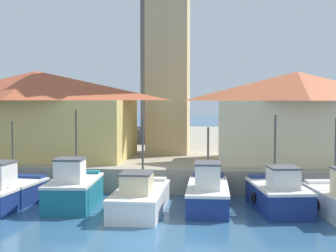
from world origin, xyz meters
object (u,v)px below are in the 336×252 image
(fishing_boat_mid_left, at_px, (74,189))
(warehouse_right, at_px, (297,116))
(clock_tower, at_px, (168,30))
(warehouse_left, at_px, (37,113))
(fishing_boat_right_inner, at_px, (278,194))
(fishing_boat_left_inner, at_px, (6,191))
(port_crane_near, at_px, (144,56))
(port_crane_far, at_px, (145,58))
(fishing_boat_center, at_px, (140,197))
(fishing_boat_mid_right, at_px, (208,192))
(dock_worker_near_tower, at_px, (81,149))

(fishing_boat_mid_left, distance_m, warehouse_right, 13.84)
(clock_tower, relative_size, warehouse_left, 1.44)
(fishing_boat_right_inner, bearing_deg, clock_tower, 119.58)
(clock_tower, bearing_deg, fishing_boat_left_inner, -118.93)
(warehouse_left, bearing_deg, warehouse_right, -1.36)
(port_crane_near, bearing_deg, fishing_boat_mid_left, -91.13)
(fishing_boat_mid_left, relative_size, port_crane_far, 0.23)
(fishing_boat_right_inner, bearing_deg, fishing_boat_mid_left, -178.19)
(clock_tower, bearing_deg, fishing_boat_mid_left, -105.95)
(fishing_boat_center, distance_m, fishing_boat_mid_right, 3.16)
(fishing_boat_left_inner, relative_size, port_crane_near, 0.24)
(fishing_boat_mid_left, bearing_deg, port_crane_near, 88.87)
(dock_worker_near_tower, bearing_deg, fishing_boat_right_inner, -25.20)
(fishing_boat_left_inner, height_order, fishing_boat_center, fishing_boat_center)
(warehouse_right, height_order, port_crane_near, port_crane_near)
(fishing_boat_mid_left, height_order, clock_tower, clock_tower)
(warehouse_right, bearing_deg, port_crane_far, 128.86)
(fishing_boat_mid_left, relative_size, port_crane_near, 0.24)
(clock_tower, distance_m, warehouse_left, 10.36)
(warehouse_left, relative_size, port_crane_far, 0.62)
(port_crane_far, xyz_separation_m, dock_worker_near_tower, (-1.19, -16.11, -6.60))
(fishing_boat_center, relative_size, clock_tower, 0.30)
(fishing_boat_mid_left, relative_size, clock_tower, 0.26)
(fishing_boat_mid_left, bearing_deg, fishing_boat_center, -10.97)
(fishing_boat_right_inner, bearing_deg, fishing_boat_center, -171.43)
(fishing_boat_mid_left, bearing_deg, dock_worker_near_tower, 102.93)
(fishing_boat_mid_right, relative_size, dock_worker_near_tower, 3.23)
(port_crane_near, bearing_deg, fishing_boat_left_inner, -100.68)
(fishing_boat_mid_right, relative_size, warehouse_right, 0.55)
(fishing_boat_center, distance_m, fishing_boat_right_inner, 6.19)
(fishing_boat_center, height_order, fishing_boat_mid_right, fishing_boat_center)
(fishing_boat_right_inner, bearing_deg, warehouse_left, 152.23)
(fishing_boat_left_inner, xyz_separation_m, fishing_boat_mid_left, (3.14, 0.30, 0.10))
(fishing_boat_left_inner, relative_size, fishing_boat_center, 0.89)
(fishing_boat_mid_left, bearing_deg, warehouse_right, 33.30)
(clock_tower, distance_m, dock_worker_near_tower, 10.55)
(fishing_boat_left_inner, relative_size, port_crane_far, 0.24)
(fishing_boat_right_inner, distance_m, clock_tower, 15.37)
(warehouse_right, bearing_deg, fishing_boat_mid_right, -126.19)
(warehouse_left, height_order, warehouse_right, warehouse_left)
(port_crane_far, bearing_deg, dock_worker_near_tower, -94.21)
(warehouse_left, xyz_separation_m, warehouse_right, (16.09, -0.38, -0.07))
(port_crane_near, height_order, dock_worker_near_tower, port_crane_near)
(fishing_boat_left_inner, xyz_separation_m, port_crane_far, (3.12, 21.68, 8.02))
(fishing_boat_center, bearing_deg, port_crane_far, 98.41)
(fishing_boat_right_inner, relative_size, warehouse_right, 0.48)
(fishing_boat_mid_left, distance_m, fishing_boat_mid_right, 6.21)
(fishing_boat_left_inner, height_order, port_crane_near, port_crane_near)
(warehouse_right, distance_m, port_crane_near, 16.07)
(warehouse_right, relative_size, port_crane_far, 0.49)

